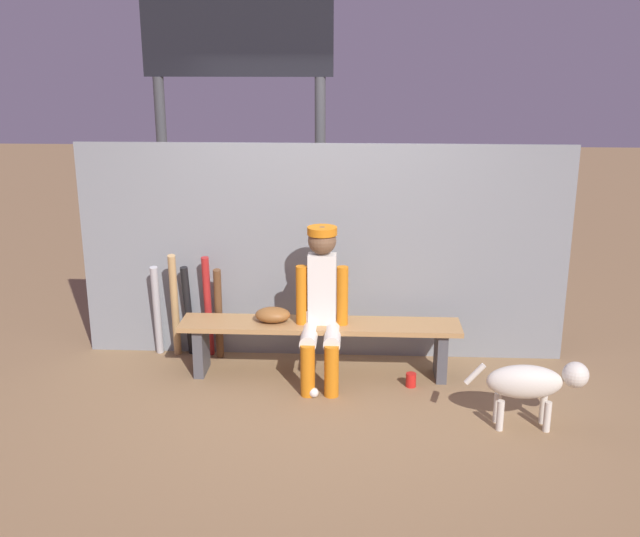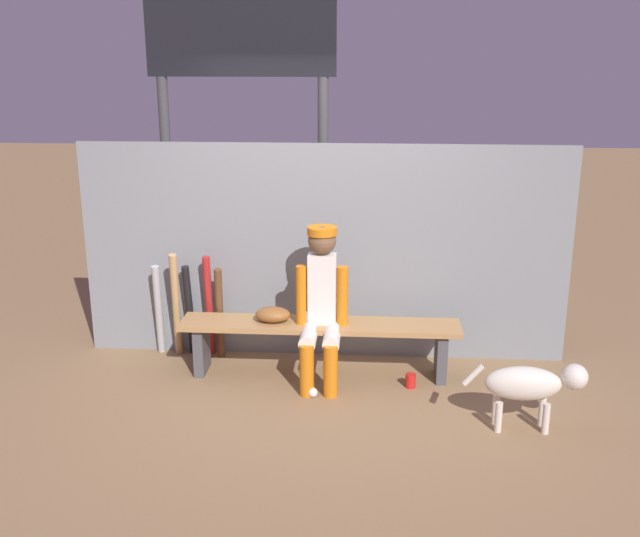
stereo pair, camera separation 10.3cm
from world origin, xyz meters
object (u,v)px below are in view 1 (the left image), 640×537
(cup_on_bench, at_px, (308,316))
(dog, at_px, (533,382))
(baseball, at_px, (314,393))
(baseball_glove, at_px, (273,315))
(cup_on_ground, at_px, (411,380))
(bat_aluminum_red, at_px, (208,307))
(bat_wood_dark, at_px, (219,314))
(bat_aluminum_black, at_px, (188,311))
(scoreboard, at_px, (245,72))
(bat_wood_tan, at_px, (175,306))
(dugout_bench, at_px, (320,335))
(bat_aluminum_silver, at_px, (157,311))
(player_seated, at_px, (321,301))

(cup_on_bench, bearing_deg, dog, -26.07)
(baseball, height_order, dog, dog)
(baseball_glove, xyz_separation_m, cup_on_ground, (1.10, -0.19, -0.45))
(bat_aluminum_red, height_order, baseball, bat_aluminum_red)
(bat_wood_dark, bearing_deg, cup_on_bench, -18.72)
(bat_aluminum_black, distance_m, scoreboard, 2.25)
(cup_on_bench, bearing_deg, bat_aluminum_red, 159.15)
(bat_wood_dark, bearing_deg, baseball_glove, -27.53)
(scoreboard, bearing_deg, cup_on_ground, -47.50)
(baseball_glove, xyz_separation_m, cup_on_bench, (0.28, -0.01, -0.00))
(baseball_glove, relative_size, bat_wood_tan, 0.30)
(baseball_glove, relative_size, baseball, 3.78)
(bat_aluminum_black, distance_m, baseball, 1.39)
(bat_aluminum_red, bearing_deg, bat_wood_tan, -168.43)
(bat_aluminum_red, bearing_deg, baseball_glove, -28.87)
(dugout_bench, xyz_separation_m, baseball_glove, (-0.38, 0.00, 0.16))
(bat_aluminum_red, bearing_deg, cup_on_bench, -20.85)
(bat_wood_tan, distance_m, baseball, 1.45)
(dugout_bench, height_order, baseball, dugout_bench)
(baseball, height_order, scoreboard, scoreboard)
(bat_aluminum_black, xyz_separation_m, bat_aluminum_silver, (-0.26, -0.02, 0.01))
(bat_wood_tan, bearing_deg, bat_aluminum_black, 39.23)
(baseball, xyz_separation_m, dog, (1.53, -0.38, 0.30))
(dugout_bench, bearing_deg, bat_aluminum_red, 161.42)
(dog, bearing_deg, cup_on_bench, 153.93)
(bat_wood_dark, distance_m, bat_aluminum_black, 0.29)
(cup_on_ground, bearing_deg, bat_aluminum_black, 164.02)
(bat_aluminum_black, height_order, cup_on_bench, bat_aluminum_black)
(baseball, relative_size, cup_on_ground, 0.67)
(baseball_glove, height_order, scoreboard, scoreboard)
(baseball_glove, distance_m, bat_aluminum_silver, 1.08)
(bat_wood_dark, bearing_deg, dog, -23.77)
(bat_aluminum_silver, bearing_deg, bat_wood_dark, -7.20)
(bat_aluminum_silver, relative_size, cup_on_ground, 7.41)
(bat_wood_dark, xyz_separation_m, cup_on_ground, (1.58, -0.44, -0.36))
(baseball, relative_size, cup_on_bench, 0.67)
(bat_aluminum_silver, height_order, scoreboard, scoreboard)
(dugout_bench, height_order, bat_wood_dark, bat_wood_dark)
(player_seated, xyz_separation_m, bat_aluminum_black, (-1.16, 0.45, -0.26))
(dugout_bench, xyz_separation_m, dog, (1.50, -0.79, -0.01))
(baseball_glove, height_order, bat_aluminum_red, bat_aluminum_red)
(cup_on_bench, relative_size, dog, 0.13)
(baseball_glove, bearing_deg, bat_wood_tan, 162.57)
(cup_on_bench, bearing_deg, baseball_glove, 178.59)
(bat_aluminum_black, xyz_separation_m, scoreboard, (0.38, 1.08, 1.93))
(bat_wood_tan, relative_size, baseball, 12.81)
(scoreboard, bearing_deg, dugout_bench, -61.98)
(bat_wood_dark, xyz_separation_m, dog, (2.36, -1.04, -0.07))
(dugout_bench, height_order, bat_aluminum_black, bat_aluminum_black)
(player_seated, distance_m, baseball_glove, 0.44)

